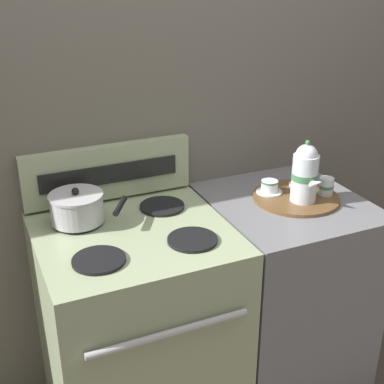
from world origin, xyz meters
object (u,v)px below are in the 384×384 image
at_px(teapot, 305,173).
at_px(creamer_jug, 326,186).
at_px(teacup_right, 269,187).
at_px(teacup_left, 302,180).
at_px(saucepan, 77,207).
at_px(stove, 139,332).
at_px(serving_tray, 295,197).

height_order(teapot, creamer_jug, teapot).
distance_m(teapot, teacup_right, 0.18).
relative_size(teacup_right, creamer_jug, 1.47).
bearing_deg(teapot, teacup_left, 57.34).
bearing_deg(creamer_jug, saucepan, 169.51).
xyz_separation_m(saucepan, teapot, (0.87, -0.20, 0.07)).
height_order(stove, serving_tray, serving_tray).
xyz_separation_m(teacup_right, creamer_jug, (0.20, -0.11, 0.01)).
xyz_separation_m(saucepan, serving_tray, (0.87, -0.14, -0.06)).
bearing_deg(creamer_jug, serving_tray, 161.74).
bearing_deg(creamer_jug, teacup_right, 151.05).
bearing_deg(teacup_left, teapot, -122.66).
distance_m(saucepan, serving_tray, 0.88).
bearing_deg(serving_tray, saucepan, 170.62).
bearing_deg(stove, serving_tray, 0.36).
relative_size(teapot, teacup_right, 2.36).
bearing_deg(saucepan, teacup_right, -5.16).
bearing_deg(teacup_right, serving_tray, -41.23).
bearing_deg(teacup_left, stove, -174.03).
relative_size(serving_tray, teapot, 1.39).
xyz_separation_m(stove, serving_tray, (0.70, 0.00, 0.46)).
xyz_separation_m(serving_tray, creamer_jug, (0.12, -0.04, 0.04)).
bearing_deg(teacup_right, saucepan, 174.84).
bearing_deg(teacup_left, serving_tray, -136.75).
xyz_separation_m(stove, teacup_right, (0.62, 0.08, 0.49)).
bearing_deg(teacup_left, saucepan, 176.04).
xyz_separation_m(teacup_left, creamer_jug, (0.04, -0.12, 0.01)).
xyz_separation_m(saucepan, creamer_jug, (0.99, -0.18, -0.02)).
height_order(saucepan, teacup_right, saucepan).
bearing_deg(saucepan, creamer_jug, -10.49).
bearing_deg(teapot, serving_tray, 89.49).
xyz_separation_m(teapot, teacup_left, (0.08, 0.13, -0.09)).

